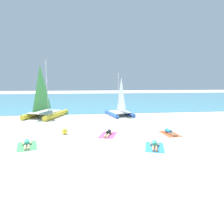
% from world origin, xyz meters
% --- Properties ---
extents(ground_plane, '(120.00, 120.00, 0.00)m').
position_xyz_m(ground_plane, '(0.00, 10.00, 0.00)').
color(ground_plane, silver).
extents(ocean_water, '(120.00, 40.00, 0.05)m').
position_xyz_m(ocean_water, '(0.00, 30.87, 0.03)').
color(ocean_water, '#4C9EB7').
rests_on(ocean_water, ground).
extents(sailboat_blue, '(3.16, 4.17, 4.87)m').
position_xyz_m(sailboat_blue, '(1.47, 9.61, 0.73)').
color(sailboat_blue, blue).
rests_on(sailboat_blue, ground).
extents(sailboat_yellow, '(4.47, 5.56, 6.29)m').
position_xyz_m(sailboat_yellow, '(-6.87, 9.71, 0.94)').
color(sailboat_yellow, yellow).
rests_on(sailboat_yellow, ground).
extents(towel_leftmost, '(1.61, 2.14, 0.01)m').
position_xyz_m(towel_leftmost, '(-5.84, -0.07, 0.01)').
color(towel_leftmost, '#4CB266').
rests_on(towel_leftmost, ground).
extents(sunbather_leftmost, '(0.83, 1.54, 0.30)m').
position_xyz_m(sunbather_leftmost, '(-5.86, -0.01, 0.13)').
color(sunbather_leftmost, '#3FB28C').
rests_on(sunbather_leftmost, towel_leftmost).
extents(towel_center_left, '(1.63, 2.15, 0.01)m').
position_xyz_m(towel_center_left, '(-0.68, 1.74, 0.01)').
color(towel_center_left, '#D84C99').
rests_on(towel_center_left, ground).
extents(sunbather_center_left, '(0.84, 1.54, 0.30)m').
position_xyz_m(sunbather_center_left, '(-0.66, 1.81, 0.13)').
color(sunbather_center_left, black).
rests_on(sunbather_center_left, towel_center_left).
extents(towel_center_right, '(1.63, 2.15, 0.01)m').
position_xyz_m(towel_center_right, '(1.85, -1.18, 0.01)').
color(towel_center_right, '#338CD8').
rests_on(towel_center_right, ground).
extents(sunbather_center_right, '(0.84, 1.54, 0.30)m').
position_xyz_m(sunbather_center_right, '(1.87, -1.12, 0.13)').
color(sunbather_center_right, '#3FB28C').
rests_on(sunbather_center_right, towel_center_right).
extents(towel_rightmost, '(1.23, 1.97, 0.01)m').
position_xyz_m(towel_rightmost, '(3.99, 1.51, 0.01)').
color(towel_rightmost, '#EA5933').
rests_on(towel_rightmost, ground).
extents(sunbather_rightmost, '(0.57, 1.57, 0.30)m').
position_xyz_m(sunbather_rightmost, '(3.98, 1.58, 0.13)').
color(sunbather_rightmost, '#268CCC').
rests_on(sunbather_rightmost, towel_rightmost).
extents(beach_ball, '(0.43, 0.43, 0.43)m').
position_xyz_m(beach_ball, '(-3.88, 2.38, 0.22)').
color(beach_ball, yellow).
rests_on(beach_ball, ground).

